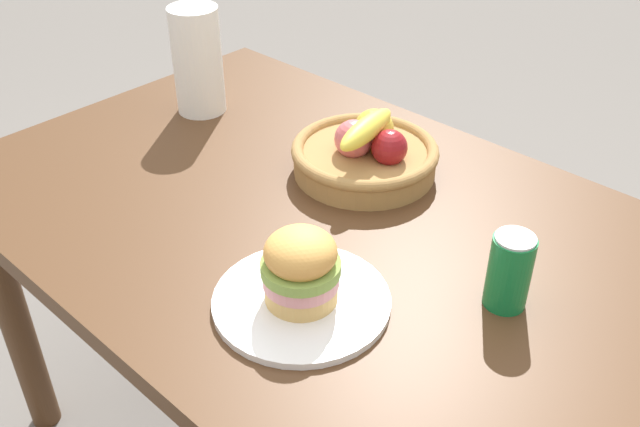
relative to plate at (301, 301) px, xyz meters
name	(u,v)px	position (x,y,z in m)	size (l,w,h in m)	color
dining_table	(318,259)	(-0.15, 0.19, -0.11)	(1.40, 0.90, 0.75)	#4C301C
plate	(301,301)	(0.00, 0.00, 0.00)	(0.28, 0.28, 0.01)	white
sandwich	(301,267)	(0.00, 0.00, 0.07)	(0.12, 0.12, 0.12)	#DBAD60
soda_can	(509,271)	(0.23, 0.22, 0.06)	(0.07, 0.07, 0.13)	#147238
fruit_basket	(366,153)	(-0.18, 0.37, 0.04)	(0.29, 0.29, 0.13)	#9E7542
paper_towel_roll	(198,61)	(-0.63, 0.32, 0.11)	(0.11, 0.11, 0.24)	white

